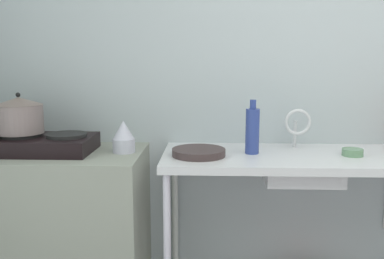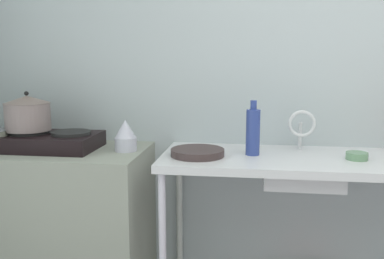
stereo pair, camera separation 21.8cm
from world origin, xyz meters
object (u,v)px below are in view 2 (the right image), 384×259
object	(u,v)px
pot_on_left_burner	(28,113)
frying_pan	(198,152)
sink_basin	(301,170)
faucet	(302,125)
bottle_by_sink	(253,131)
small_bowl_on_drainboard	(357,156)
percolator	(126,136)
stove	(50,141)

from	to	relation	value
pot_on_left_burner	frying_pan	distance (m)	0.96
sink_basin	faucet	size ratio (longest dim) A/B	1.70
pot_on_left_burner	frying_pan	size ratio (longest dim) A/B	0.90
pot_on_left_burner	bottle_by_sink	xyz separation A→B (m)	(1.22, 0.01, -0.07)
pot_on_left_burner	small_bowl_on_drainboard	distance (m)	1.73
pot_on_left_burner	small_bowl_on_drainboard	size ratio (longest dim) A/B	2.34
percolator	small_bowl_on_drainboard	bearing A→B (deg)	-1.67
small_bowl_on_drainboard	bottle_by_sink	world-z (taller)	bottle_by_sink
stove	pot_on_left_burner	world-z (taller)	pot_on_left_burner
pot_on_left_burner	percolator	size ratio (longest dim) A/B	1.46
percolator	sink_basin	world-z (taller)	percolator
percolator	bottle_by_sink	world-z (taller)	bottle_by_sink
faucet	frying_pan	bearing A→B (deg)	-160.24
pot_on_left_burner	faucet	world-z (taller)	pot_on_left_burner
stove	small_bowl_on_drainboard	world-z (taller)	stove
sink_basin	faucet	bearing A→B (deg)	86.16
faucet	bottle_by_sink	world-z (taller)	bottle_by_sink
stove	pot_on_left_burner	xyz separation A→B (m)	(-0.12, -0.00, 0.15)
stove	small_bowl_on_drainboard	distance (m)	1.60
frying_pan	pot_on_left_burner	bearing A→B (deg)	176.60
stove	percolator	xyz separation A→B (m)	(0.42, 0.01, 0.04)
pot_on_left_burner	bottle_by_sink	world-z (taller)	pot_on_left_burner
pot_on_left_burner	sink_basin	xyz separation A→B (m)	(1.46, -0.02, -0.26)
stove	sink_basin	size ratio (longest dim) A/B	1.36
pot_on_left_burner	percolator	xyz separation A→B (m)	(0.54, 0.01, -0.11)
percolator	sink_basin	xyz separation A→B (m)	(0.92, -0.03, -0.15)
bottle_by_sink	small_bowl_on_drainboard	bearing A→B (deg)	-3.89
sink_basin	small_bowl_on_drainboard	bearing A→B (deg)	-1.40
pot_on_left_burner	bottle_by_sink	size ratio (longest dim) A/B	0.87
pot_on_left_burner	frying_pan	xyz separation A→B (m)	(0.94, -0.06, -0.18)
small_bowl_on_drainboard	bottle_by_sink	bearing A→B (deg)	176.11
pot_on_left_burner	sink_basin	distance (m)	1.49
pot_on_left_burner	faucet	xyz separation A→B (m)	(1.47, 0.14, -0.06)
frying_pan	bottle_by_sink	xyz separation A→B (m)	(0.28, 0.07, 0.10)
small_bowl_on_drainboard	faucet	bearing A→B (deg)	147.68
faucet	bottle_by_sink	size ratio (longest dim) A/B	0.79
percolator	sink_basin	distance (m)	0.93
sink_basin	pot_on_left_burner	bearing A→B (deg)	179.32
percolator	pot_on_left_burner	bearing A→B (deg)	-178.88
faucet	frying_pan	distance (m)	0.58
sink_basin	bottle_by_sink	world-z (taller)	bottle_by_sink
sink_basin	bottle_by_sink	xyz separation A→B (m)	(-0.25, 0.03, 0.19)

